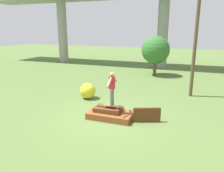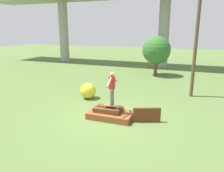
{
  "view_description": "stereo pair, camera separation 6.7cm",
  "coord_description": "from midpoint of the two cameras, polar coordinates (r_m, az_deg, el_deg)",
  "views": [
    {
      "loc": [
        3.45,
        -8.76,
        4.0
      ],
      "look_at": [
        0.09,
        -0.05,
        1.56
      ],
      "focal_mm": 35.0,
      "sensor_mm": 36.0,
      "label": 1
    },
    {
      "loc": [
        3.51,
        -8.73,
        4.0
      ],
      "look_at": [
        0.09,
        -0.05,
        1.56
      ],
      "focal_mm": 35.0,
      "sensor_mm": 36.0,
      "label": 2
    }
  ],
  "objects": [
    {
      "name": "tree_behind_left",
      "position": [
        19.53,
        11.64,
        9.17
      ],
      "size": [
        2.43,
        2.43,
        3.46
      ],
      "color": "brown",
      "rests_on": "ground_plane"
    },
    {
      "name": "scrap_plank_loose",
      "position": [
        9.81,
        9.26,
        -7.48
      ],
      "size": [
        1.16,
        0.57,
        0.67
      ],
      "color": "#5B3319",
      "rests_on": "ground_plane"
    },
    {
      "name": "skater",
      "position": [
        9.65,
        0.2,
        -0.14
      ],
      "size": [
        0.22,
        1.18,
        1.55
      ],
      "color": "slate",
      "rests_on": "skateboard"
    },
    {
      "name": "utility_pole",
      "position": [
        13.75,
        21.73,
        16.05
      ],
      "size": [
        1.3,
        0.2,
        8.89
      ],
      "color": "brown",
      "rests_on": "ground_plane"
    },
    {
      "name": "scrap_pile",
      "position": [
        10.17,
        -0.34,
        -7.25
      ],
      "size": [
        2.04,
        1.16,
        0.56
      ],
      "color": "brown",
      "rests_on": "ground_plane"
    },
    {
      "name": "skateboard",
      "position": [
        9.92,
        0.19,
        -5.2
      ],
      "size": [
        0.83,
        0.22,
        0.09
      ],
      "color": "brown",
      "rests_on": "scrap_pile"
    },
    {
      "name": "ground_plane",
      "position": [
        10.23,
        -0.2,
        -8.36
      ],
      "size": [
        80.0,
        80.0,
        0.0
      ],
      "primitive_type": "plane",
      "color": "#567038"
    },
    {
      "name": "bush_yellow_flowering",
      "position": [
        12.96,
        -6.11,
        -1.25
      ],
      "size": [
        0.93,
        0.93,
        0.93
      ],
      "color": "gold",
      "rests_on": "ground_plane"
    }
  ]
}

